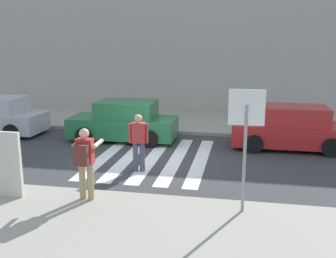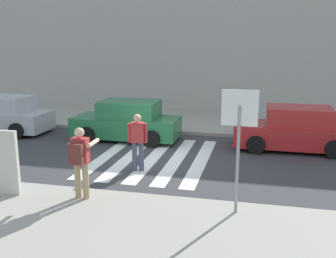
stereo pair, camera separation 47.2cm
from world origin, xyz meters
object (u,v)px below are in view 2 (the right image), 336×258
at_px(stop_sign, 239,124).
at_px(parked_car_green, 127,122).
at_px(parked_car_red, 295,130).
at_px(pedestrian_crossing, 138,139).
at_px(photographer_with_backpack, 80,157).
at_px(parked_car_silver, 2,115).

height_order(stop_sign, parked_car_green, stop_sign).
height_order(stop_sign, parked_car_red, stop_sign).
xyz_separation_m(stop_sign, pedestrian_crossing, (-3.06, 2.57, -1.14)).
relative_size(photographer_with_backpack, pedestrian_crossing, 1.00).
bearing_deg(photographer_with_backpack, pedestrian_crossing, 77.84).
bearing_deg(pedestrian_crossing, photographer_with_backpack, -102.16).
height_order(stop_sign, parked_car_silver, stop_sign).
bearing_deg(parked_car_green, photographer_with_backpack, -81.04).
bearing_deg(photographer_with_backpack, stop_sign, 1.14).
bearing_deg(pedestrian_crossing, parked_car_red, 36.52).
height_order(pedestrian_crossing, parked_car_silver, pedestrian_crossing).
relative_size(stop_sign, parked_car_silver, 0.66).
height_order(photographer_with_backpack, pedestrian_crossing, photographer_with_backpack).
distance_m(parked_car_silver, parked_car_green, 5.56).
distance_m(photographer_with_backpack, pedestrian_crossing, 2.71).
distance_m(stop_sign, photographer_with_backpack, 3.75).
relative_size(stop_sign, parked_car_red, 0.66).
relative_size(photographer_with_backpack, parked_car_red, 0.42).
xyz_separation_m(parked_car_silver, parked_car_green, (5.56, 0.00, 0.00)).
xyz_separation_m(stop_sign, parked_car_red, (1.66, 6.06, -1.38)).
relative_size(pedestrian_crossing, parked_car_red, 0.42).
xyz_separation_m(stop_sign, parked_car_green, (-4.59, 6.06, -1.38)).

